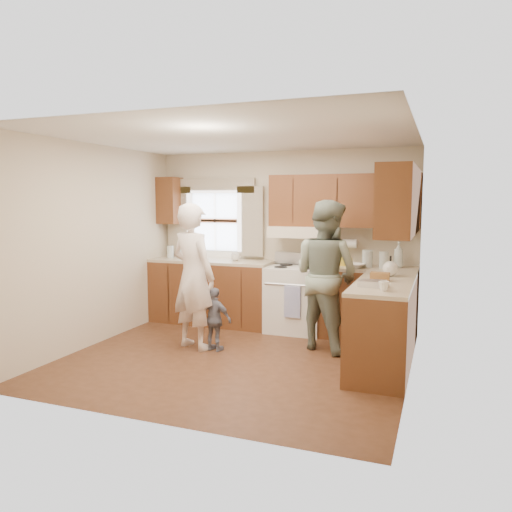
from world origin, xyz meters
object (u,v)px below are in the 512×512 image
at_px(woman_left, 193,276).
at_px(child, 215,319).
at_px(woman_right, 326,275).
at_px(stove, 296,298).

xyz_separation_m(woman_left, child, (0.30, -0.02, -0.50)).
bearing_deg(child, woman_left, 5.02).
xyz_separation_m(woman_left, woman_right, (1.51, 0.55, 0.02)).
bearing_deg(stove, child, -118.29).
bearing_deg(stove, woman_left, -128.45).
bearing_deg(woman_left, stove, -109.67).
xyz_separation_m(stove, woman_left, (-0.95, -1.20, 0.42)).
distance_m(woman_right, child, 1.44).
relative_size(woman_right, child, 2.36).
bearing_deg(woman_right, child, 51.32).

